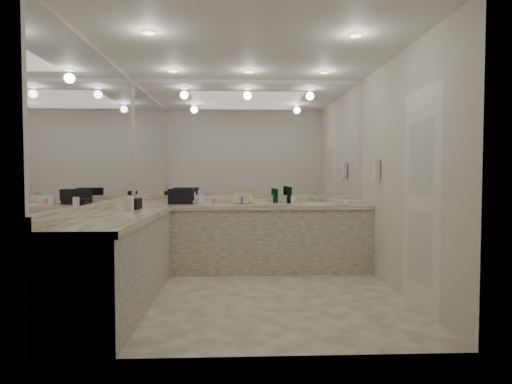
{
  "coord_description": "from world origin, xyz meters",
  "views": [
    {
      "loc": [
        -0.14,
        -4.48,
        1.3
      ],
      "look_at": [
        0.06,
        0.4,
        1.09
      ],
      "focal_mm": 30.0,
      "sensor_mm": 36.0,
      "label": 1
    }
  ],
  "objects_px": {
    "sink": "(320,204)",
    "wall_phone": "(377,170)",
    "hand_towel": "(354,202)",
    "cream_cosmetic_case": "(243,199)",
    "soap_bottle_c": "(249,198)",
    "black_toiletry_bag": "(181,197)",
    "soap_bottle_b": "(201,198)",
    "soap_bottle_a": "(193,196)"
  },
  "relations": [
    {
      "from": "wall_phone",
      "to": "hand_towel",
      "type": "height_order",
      "value": "wall_phone"
    },
    {
      "from": "black_toiletry_bag",
      "to": "wall_phone",
      "type": "bearing_deg",
      "value": -11.87
    },
    {
      "from": "soap_bottle_b",
      "to": "soap_bottle_a",
      "type": "bearing_deg",
      "value": 160.81
    },
    {
      "from": "hand_towel",
      "to": "soap_bottle_a",
      "type": "xyz_separation_m",
      "value": [
        -2.16,
        -0.07,
        0.08
      ]
    },
    {
      "from": "wall_phone",
      "to": "soap_bottle_b",
      "type": "distance_m",
      "value": 2.26
    },
    {
      "from": "soap_bottle_a",
      "to": "soap_bottle_c",
      "type": "relative_size",
      "value": 1.25
    },
    {
      "from": "sink",
      "to": "hand_towel",
      "type": "height_order",
      "value": "hand_towel"
    },
    {
      "from": "wall_phone",
      "to": "soap_bottle_c",
      "type": "relative_size",
      "value": 1.46
    },
    {
      "from": "soap_bottle_c",
      "to": "soap_bottle_b",
      "type": "bearing_deg",
      "value": -175.12
    },
    {
      "from": "cream_cosmetic_case",
      "to": "soap_bottle_c",
      "type": "height_order",
      "value": "soap_bottle_c"
    },
    {
      "from": "sink",
      "to": "soap_bottle_c",
      "type": "height_order",
      "value": "soap_bottle_c"
    },
    {
      "from": "sink",
      "to": "black_toiletry_bag",
      "type": "height_order",
      "value": "black_toiletry_bag"
    },
    {
      "from": "wall_phone",
      "to": "black_toiletry_bag",
      "type": "distance_m",
      "value": 2.54
    },
    {
      "from": "sink",
      "to": "wall_phone",
      "type": "bearing_deg",
      "value": -39.57
    },
    {
      "from": "cream_cosmetic_case",
      "to": "sink",
      "type": "bearing_deg",
      "value": 22.11
    },
    {
      "from": "wall_phone",
      "to": "cream_cosmetic_case",
      "type": "relative_size",
      "value": 1.03
    },
    {
      "from": "wall_phone",
      "to": "cream_cosmetic_case",
      "type": "xyz_separation_m",
      "value": [
        -1.63,
        0.52,
        -0.38
      ]
    },
    {
      "from": "black_toiletry_bag",
      "to": "soap_bottle_b",
      "type": "height_order",
      "value": "black_toiletry_bag"
    },
    {
      "from": "wall_phone",
      "to": "soap_bottle_b",
      "type": "relative_size",
      "value": 1.42
    },
    {
      "from": "sink",
      "to": "soap_bottle_c",
      "type": "distance_m",
      "value": 0.95
    },
    {
      "from": "hand_towel",
      "to": "wall_phone",
      "type": "bearing_deg",
      "value": -76.61
    },
    {
      "from": "wall_phone",
      "to": "soap_bottle_b",
      "type": "xyz_separation_m",
      "value": [
        -2.18,
        0.44,
        -0.37
      ]
    },
    {
      "from": "black_toiletry_bag",
      "to": "cream_cosmetic_case",
      "type": "bearing_deg",
      "value": 0.05
    },
    {
      "from": "hand_towel",
      "to": "soap_bottle_c",
      "type": "xyz_separation_m",
      "value": [
        -1.42,
        -0.05,
        0.06
      ]
    },
    {
      "from": "hand_towel",
      "to": "soap_bottle_a",
      "type": "height_order",
      "value": "soap_bottle_a"
    },
    {
      "from": "soap_bottle_b",
      "to": "soap_bottle_c",
      "type": "distance_m",
      "value": 0.63
    },
    {
      "from": "cream_cosmetic_case",
      "to": "soap_bottle_b",
      "type": "height_order",
      "value": "soap_bottle_b"
    },
    {
      "from": "hand_towel",
      "to": "sink",
      "type": "bearing_deg",
      "value": -174.18
    },
    {
      "from": "cream_cosmetic_case",
      "to": "soap_bottle_c",
      "type": "relative_size",
      "value": 1.41
    },
    {
      "from": "cream_cosmetic_case",
      "to": "soap_bottle_b",
      "type": "bearing_deg",
      "value": -148.92
    },
    {
      "from": "cream_cosmetic_case",
      "to": "soap_bottle_a",
      "type": "xyz_separation_m",
      "value": [
        -0.65,
        -0.04,
        0.04
      ]
    },
    {
      "from": "wall_phone",
      "to": "black_toiletry_bag",
      "type": "xyz_separation_m",
      "value": [
        -2.46,
        0.52,
        -0.35
      ]
    },
    {
      "from": "soap_bottle_a",
      "to": "cream_cosmetic_case",
      "type": "bearing_deg",
      "value": 3.51
    },
    {
      "from": "soap_bottle_c",
      "to": "soap_bottle_a",
      "type": "bearing_deg",
      "value": -178.67
    },
    {
      "from": "soap_bottle_a",
      "to": "sink",
      "type": "bearing_deg",
      "value": 0.77
    },
    {
      "from": "sink",
      "to": "wall_phone",
      "type": "distance_m",
      "value": 0.91
    },
    {
      "from": "hand_towel",
      "to": "soap_bottle_a",
      "type": "distance_m",
      "value": 2.16
    },
    {
      "from": "soap_bottle_b",
      "to": "hand_towel",
      "type": "bearing_deg",
      "value": 3.01
    },
    {
      "from": "sink",
      "to": "cream_cosmetic_case",
      "type": "distance_m",
      "value": 1.03
    },
    {
      "from": "soap_bottle_b",
      "to": "sink",
      "type": "bearing_deg",
      "value": 2.15
    },
    {
      "from": "cream_cosmetic_case",
      "to": "wall_phone",
      "type": "bearing_deg",
      "value": 5.52
    },
    {
      "from": "soap_bottle_a",
      "to": "soap_bottle_c",
      "type": "height_order",
      "value": "soap_bottle_a"
    }
  ]
}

